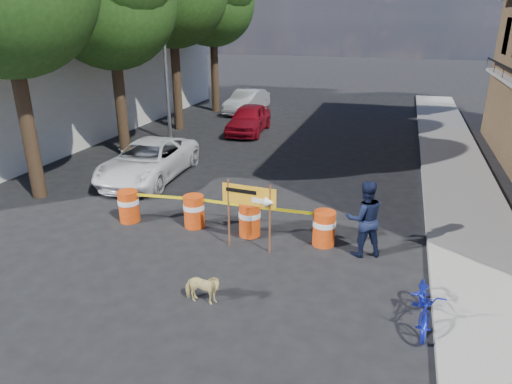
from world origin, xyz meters
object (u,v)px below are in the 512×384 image
Objects in this scene: barrel_far_left at (129,206)px; dog at (202,289)px; pedestrian at (364,218)px; barrel_mid_right at (250,219)px; sedan_silver at (247,101)px; bicycle at (427,284)px; detour_sign at (255,202)px; suv_white at (148,160)px; barrel_mid_left at (194,211)px; sedan_red at (249,119)px; barrel_far_right at (324,228)px.

dog is (3.58, -3.05, -0.13)m from barrel_far_left.
dog is at bearing 24.67° from pedestrian.
sedan_silver is (-5.33, 15.69, 0.21)m from barrel_mid_right.
bicycle is 20.64m from sedan_silver.
suv_white is at bearing 146.45° from detour_sign.
barrel_mid_left and barrel_mid_right have the same top height.
dog is (0.06, -3.23, -0.13)m from barrel_mid_right.
pedestrian is 1.11× the size of bicycle.
sedan_red is at bearing 78.00° from suv_white.
barrel_mid_right is 0.22× the size of sedan_red.
pedestrian is 0.47× the size of sedan_red.
pedestrian reaches higher than sedan_red.
barrel_mid_right is at bearing -36.88° from suv_white.
bicycle is 4.28m from dog.
barrel_mid_left is 4.55m from suv_white.
suv_white is (-7.76, 3.42, -0.28)m from pedestrian.
barrel_mid_right is 1.12× the size of dog.
barrel_mid_left is 0.19× the size of suv_white.
barrel_far_left is 0.22× the size of sedan_red.
sedan_silver is (-7.29, 15.65, 0.21)m from barrel_far_right.
sedan_red is (-3.63, 10.90, 0.22)m from barrel_mid_right.
barrel_far_right is at bearing 2.32° from barrel_far_left.
sedan_silver is at bearing 96.55° from barrel_far_left.
detour_sign is 1.03× the size of bicycle.
barrel_far_left is at bearing -173.34° from barrel_mid_left.
barrel_mid_left is at bearing 162.05° from detour_sign.
barrel_far_left is at bearing -177.68° from barrel_far_right.
pedestrian is 4.23m from dog.
suv_white reaches higher than barrel_mid_left.
pedestrian is (4.53, -0.22, 0.48)m from barrel_mid_left.
pedestrian is 12.87m from sedan_red.
sedan_silver is (-1.70, 4.79, -0.01)m from sedan_red.
barrel_mid_left is at bearing 179.99° from barrel_far_right.
barrel_far_right is (3.56, -0.00, 0.00)m from barrel_mid_left.
barrel_mid_right is 1.00× the size of barrel_far_right.
dog is 0.19× the size of sedan_silver.
barrel_far_left is 0.47× the size of pedestrian.
sedan_red is 5.08m from sedan_silver.
bicycle is (1.34, -2.40, -0.09)m from pedestrian.
sedan_silver is at bearing 114.97° from barrel_far_right.
detour_sign is 2.20× the size of dog.
detour_sign is 17.44m from sedan_silver.
barrel_mid_right is 0.51× the size of detour_sign.
barrel_far_left is 4.04m from detour_sign.
pedestrian is at bearing -45.55° from dog.
sedan_red is (-3.70, 14.13, 0.35)m from dog.
barrel_far_right is at bearing -28.28° from suv_white.
suv_white reaches higher than barrel_far_right.
pedestrian reaches higher than suv_white.
pedestrian is (6.43, 0.00, 0.48)m from barrel_far_left.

